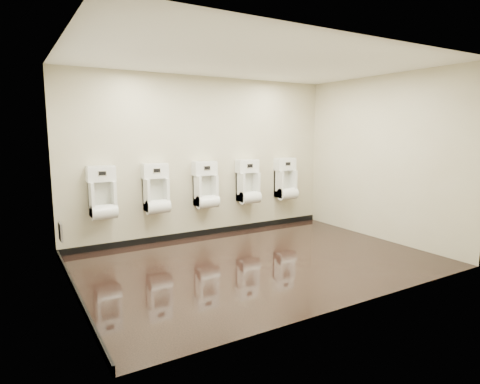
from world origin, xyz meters
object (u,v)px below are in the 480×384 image
(urinal_1, at_px, (156,192))
(urinal_4, at_px, (286,182))
(access_panel, at_px, (61,232))
(urinal_0, at_px, (103,197))
(urinal_2, at_px, (206,188))
(urinal_3, at_px, (248,185))

(urinal_1, xyz_separation_m, urinal_4, (2.65, 0.00, 0.00))
(access_panel, xyz_separation_m, urinal_1, (1.52, 0.41, 0.38))
(access_panel, distance_m, urinal_4, 4.20)
(urinal_0, distance_m, urinal_2, 1.75)
(urinal_0, bearing_deg, urinal_3, 0.00)
(urinal_2, xyz_separation_m, urinal_3, (0.87, 0.00, 0.00))
(urinal_1, relative_size, urinal_4, 1.00)
(urinal_0, relative_size, urinal_1, 1.00)
(urinal_3, xyz_separation_m, urinal_4, (0.87, 0.00, 0.00))
(urinal_1, height_order, urinal_4, same)
(urinal_1, height_order, urinal_3, same)
(access_panel, distance_m, urinal_3, 3.33)
(urinal_1, xyz_separation_m, urinal_3, (1.77, 0.00, 0.00))
(access_panel, bearing_deg, urinal_0, 31.53)
(access_panel, xyz_separation_m, urinal_4, (4.16, 0.41, 0.38))
(urinal_1, bearing_deg, urinal_0, 180.00)
(urinal_3, bearing_deg, urinal_4, 0.00)
(urinal_0, height_order, urinal_3, same)
(urinal_4, bearing_deg, access_panel, -174.40)
(access_panel, xyz_separation_m, urinal_0, (0.67, 0.41, 0.38))
(urinal_1, distance_m, urinal_3, 1.77)
(urinal_1, distance_m, urinal_2, 0.90)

